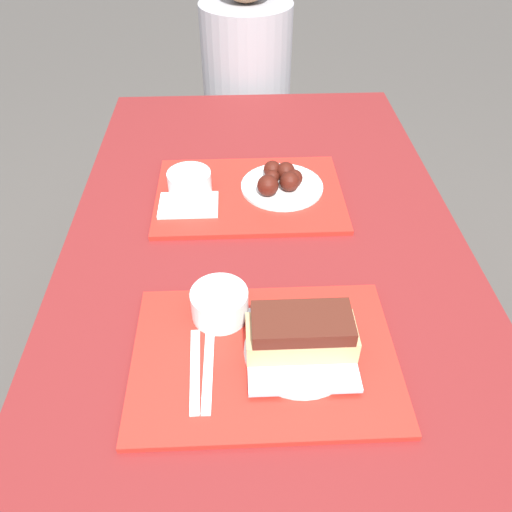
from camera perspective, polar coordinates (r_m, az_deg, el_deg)
name	(u,v)px	position (r m, az deg, el deg)	size (l,w,h in m)	color
ground_plane	(264,443)	(1.63, 0.94, -20.60)	(12.00, 12.00, 0.00)	#4C4742
picnic_table	(267,299)	(1.10, 1.31, -4.93)	(0.90, 1.72, 0.73)	maroon
picnic_bench_far	(251,154)	(2.13, -0.59, 11.59)	(0.85, 0.28, 0.44)	maroon
tray_near	(264,357)	(0.89, 0.97, -11.46)	(0.46, 0.32, 0.01)	red
tray_far	(249,195)	(1.24, -0.76, 7.03)	(0.46, 0.32, 0.01)	red
bowl_coleslaw_near	(220,303)	(0.92, -4.18, -5.33)	(0.11, 0.11, 0.06)	white
brisket_sandwich_plate	(301,338)	(0.86, 5.13, -9.35)	(0.19, 0.19, 0.09)	white
plastic_fork_near	(195,370)	(0.87, -6.98, -12.82)	(0.02, 0.17, 0.00)	white
plastic_knife_near	(208,370)	(0.86, -5.49, -12.80)	(0.02, 0.17, 0.00)	white
bowl_coleslaw_far	(190,182)	(1.23, -7.60, 8.41)	(0.11, 0.11, 0.06)	white
wings_plate_far	(281,181)	(1.25, 2.85, 8.56)	(0.20, 0.20, 0.06)	white
napkin_far	(189,205)	(1.20, -7.71, 5.80)	(0.14, 0.10, 0.01)	white
person_seated_across	(247,69)	(1.97, -1.08, 20.63)	(0.33, 0.33, 0.69)	#9E9EA3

